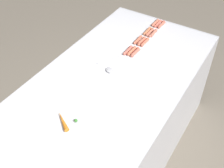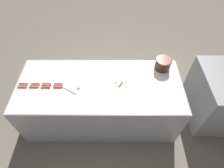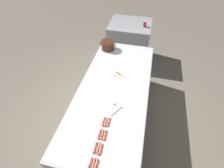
{
  "view_description": "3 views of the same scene",
  "coord_description": "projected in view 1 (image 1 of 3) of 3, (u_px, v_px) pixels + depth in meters",
  "views": [
    {
      "loc": [
        -0.86,
        1.14,
        2.34
      ],
      "look_at": [
        -0.08,
        -0.11,
        0.97
      ],
      "focal_mm": 46.08,
      "sensor_mm": 36.0,
      "label": 1
    },
    {
      "loc": [
        1.72,
        0.19,
        3.0
      ],
      "look_at": [
        0.05,
        0.19,
        0.96
      ],
      "focal_mm": 29.35,
      "sensor_mm": 36.0,
      "label": 2
    },
    {
      "loc": [
        0.36,
        -1.65,
        2.7
      ],
      "look_at": [
        -0.03,
        0.02,
        0.95
      ],
      "focal_mm": 26.14,
      "sensor_mm": 36.0,
      "label": 3
    }
  ],
  "objects": [
    {
      "name": "ground_plane",
      "position": [
        98.0,
        166.0,
        2.63
      ],
      "size": [
        20.0,
        20.0,
        0.0
      ],
      "primitive_type": "plane",
      "color": "#756B5B"
    },
    {
      "name": "griddle_counter",
      "position": [
        96.0,
        136.0,
        2.32
      ],
      "size": [
        1.05,
        2.48,
        0.9
      ],
      "color": "#BCBCC1",
      "rests_on": "ground_plane"
    },
    {
      "name": "hot_dog_0",
      "position": [
        161.0,
        24.0,
        2.71
      ],
      "size": [
        0.03,
        0.14,
        0.03
      ],
      "color": "#D46752",
      "rests_on": "griddle_counter"
    },
    {
      "name": "hot_dog_1",
      "position": [
        153.0,
        33.0,
        2.6
      ],
      "size": [
        0.03,
        0.14,
        0.03
      ],
      "color": "#CB6D56",
      "rests_on": "griddle_counter"
    },
    {
      "name": "hot_dog_2",
      "position": [
        145.0,
        42.0,
        2.5
      ],
      "size": [
        0.03,
        0.14,
        0.03
      ],
      "color": "#D2674D",
      "rests_on": "griddle_counter"
    },
    {
      "name": "hot_dog_3",
      "position": [
        135.0,
        52.0,
        2.39
      ],
      "size": [
        0.03,
        0.14,
        0.03
      ],
      "color": "#D66651",
      "rests_on": "griddle_counter"
    },
    {
      "name": "hot_dog_4",
      "position": [
        158.0,
        24.0,
        2.73
      ],
      "size": [
        0.03,
        0.14,
        0.03
      ],
      "color": "#D26955",
      "rests_on": "griddle_counter"
    },
    {
      "name": "hot_dog_5",
      "position": [
        150.0,
        32.0,
        2.62
      ],
      "size": [
        0.03,
        0.14,
        0.03
      ],
      "color": "#CA6B52",
      "rests_on": "griddle_counter"
    },
    {
      "name": "hot_dog_6",
      "position": [
        141.0,
        41.0,
        2.51
      ],
      "size": [
        0.03,
        0.14,
        0.03
      ],
      "color": "#CE694F",
      "rests_on": "griddle_counter"
    },
    {
      "name": "hot_dog_7",
      "position": [
        132.0,
        51.0,
        2.4
      ],
      "size": [
        0.03,
        0.14,
        0.03
      ],
      "color": "#D16F4F",
      "rests_on": "griddle_counter"
    },
    {
      "name": "hot_dog_8",
      "position": [
        155.0,
        23.0,
        2.74
      ],
      "size": [
        0.03,
        0.14,
        0.03
      ],
      "color": "#CC6F55",
      "rests_on": "griddle_counter"
    },
    {
      "name": "hot_dog_9",
      "position": [
        147.0,
        31.0,
        2.63
      ],
      "size": [
        0.03,
        0.14,
        0.03
      ],
      "color": "#CA724C",
      "rests_on": "griddle_counter"
    },
    {
      "name": "hot_dog_10",
      "position": [
        138.0,
        40.0,
        2.53
      ],
      "size": [
        0.03,
        0.14,
        0.03
      ],
      "color": "#C9684C",
      "rests_on": "griddle_counter"
    },
    {
      "name": "hot_dog_11",
      "position": [
        128.0,
        50.0,
        2.41
      ],
      "size": [
        0.03,
        0.14,
        0.03
      ],
      "color": "#C96554",
      "rests_on": "griddle_counter"
    },
    {
      "name": "serving_spoon",
      "position": [
        109.0,
        67.0,
        2.26
      ],
      "size": [
        0.17,
        0.25,
        0.02
      ],
      "color": "#B7B7BC",
      "rests_on": "griddle_counter"
    },
    {
      "name": "carrot",
      "position": [
        63.0,
        121.0,
        1.84
      ],
      "size": [
        0.16,
        0.12,
        0.03
      ],
      "color": "orange",
      "rests_on": "griddle_counter"
    }
  ]
}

